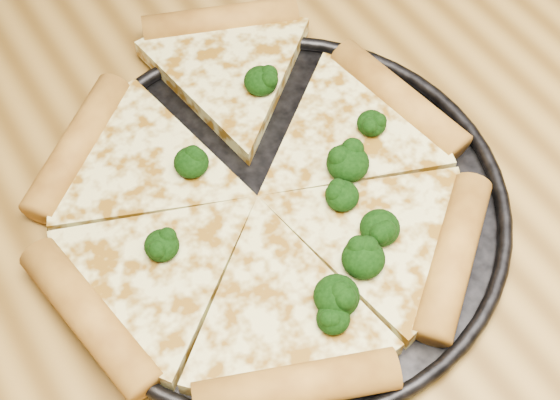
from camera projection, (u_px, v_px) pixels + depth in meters
dining_table at (362, 205)px, 0.72m from camera, size 1.20×0.90×0.75m
pizza_pan at (280, 206)px, 0.60m from camera, size 0.33×0.33×0.02m
pizza at (256, 191)px, 0.59m from camera, size 0.33×0.37×0.03m
broccoli_florets at (315, 206)px, 0.57m from camera, size 0.20×0.22×0.02m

